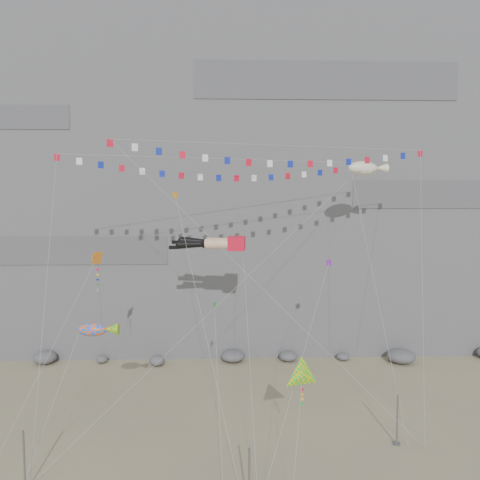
{
  "coord_description": "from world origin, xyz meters",
  "views": [
    {
      "loc": [
        -0.92,
        -32.2,
        17.17
      ],
      "look_at": [
        0.5,
        9.0,
        13.82
      ],
      "focal_mm": 35.0,
      "sensor_mm": 36.0,
      "label": 1
    }
  ],
  "objects": [
    {
      "name": "small_kite_a",
      "position": [
        -5.14,
        9.32,
        17.45
      ],
      "size": [
        5.94,
        16.26,
        24.18
      ],
      "color": "orange",
      "rests_on": "ground"
    },
    {
      "name": "flag_banner_upper",
      "position": [
        -0.6,
        8.96,
        20.9
      ],
      "size": [
        26.73,
        17.68,
        27.78
      ],
      "color": "red",
      "rests_on": "ground"
    },
    {
      "name": "harlequin_kite",
      "position": [
        -10.48,
        2.97,
        12.94
      ],
      "size": [
        6.05,
        8.97,
        15.96
      ],
      "color": "#F5351B",
      "rests_on": "ground"
    },
    {
      "name": "cliff",
      "position": [
        0.0,
        32.0,
        25.0
      ],
      "size": [
        80.0,
        28.0,
        50.0
      ],
      "primitive_type": "cube",
      "color": "slate",
      "rests_on": "ground"
    },
    {
      "name": "talus_boulders",
      "position": [
        0.0,
        17.0,
        0.6
      ],
      "size": [
        60.0,
        3.0,
        1.2
      ],
      "primitive_type": null,
      "color": "#5E5E63",
      "rests_on": "ground"
    },
    {
      "name": "delta_kite",
      "position": [
        3.94,
        -4.05,
        6.39
      ],
      "size": [
        2.63,
        5.07,
        8.32
      ],
      "color": "#E2B90B",
      "rests_on": "ground"
    },
    {
      "name": "small_kite_c",
      "position": [
        -1.67,
        3.32,
        8.97
      ],
      "size": [
        1.28,
        11.74,
        14.46
      ],
      "color": "green",
      "rests_on": "ground"
    },
    {
      "name": "legs_kite",
      "position": [
        -1.61,
        7.94,
        13.62
      ],
      "size": [
        6.66,
        16.92,
        20.58
      ],
      "rotation": [
        0.0,
        0.0,
        -0.1
      ],
      "color": "red",
      "rests_on": "ground"
    },
    {
      "name": "small_kite_b",
      "position": [
        7.58,
        5.41,
        11.96
      ],
      "size": [
        6.98,
        12.36,
        18.02
      ],
      "color": "purple",
      "rests_on": "ground"
    },
    {
      "name": "anchor_pole_left",
      "position": [
        -12.72,
        -5.41,
        1.91
      ],
      "size": [
        0.12,
        0.12,
        3.82
      ],
      "primitive_type": "cylinder",
      "color": "slate",
      "rests_on": "ground"
    },
    {
      "name": "fish_windsock",
      "position": [
        -10.05,
        -0.14,
        8.36
      ],
      "size": [
        5.07,
        4.14,
        9.64
      ],
      "color": "#FF5F0D",
      "rests_on": "ground"
    },
    {
      "name": "anchor_pole_right",
      "position": [
        11.29,
        -0.74,
        1.81
      ],
      "size": [
        0.12,
        0.12,
        3.63
      ],
      "primitive_type": "cylinder",
      "color": "slate",
      "rests_on": "ground"
    },
    {
      "name": "flag_banner_lower",
      "position": [
        3.63,
        5.55,
        21.68
      ],
      "size": [
        25.54,
        10.22,
        24.64
      ],
      "color": "red",
      "rests_on": "ground"
    },
    {
      "name": "ground",
      "position": [
        0.0,
        0.0,
        0.0
      ],
      "size": [
        120.0,
        120.0,
        0.0
      ],
      "primitive_type": "plane",
      "color": "#9A8F6A",
      "rests_on": "ground"
    },
    {
      "name": "blimp_windsock",
      "position": [
        11.76,
        10.24,
        20.21
      ],
      "size": [
        4.26,
        12.99,
        23.29
      ],
      "color": "#EFE8C5",
      "rests_on": "ground"
    }
  ]
}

